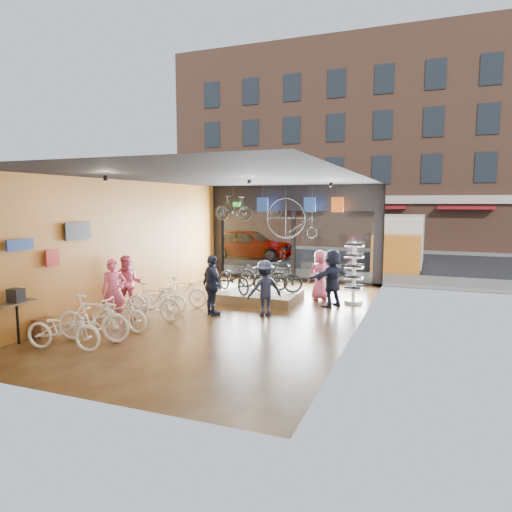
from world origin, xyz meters
The scene contains 36 objects.
ground_plane centered at (0.00, 0.00, -0.02)m, with size 7.00×12.00×0.04m, color black.
ceiling centered at (0.00, 0.00, 3.82)m, with size 7.00×12.00×0.04m, color black.
wall_left centered at (-3.52, 0.00, 1.90)m, with size 0.04×12.00×3.80m, color #A7772A.
wall_right centered at (3.52, 0.00, 1.90)m, with size 0.04×12.00×3.80m, color beige.
wall_back centered at (0.00, -6.02, 1.90)m, with size 7.00×0.04×3.80m, color beige.
storefront centered at (0.00, 6.00, 1.90)m, with size 7.00×0.26×3.80m, color black, non-canonical shape.
exit_sign centered at (-2.40, 5.88, 3.05)m, with size 0.35×0.06×0.18m, color #198C26.
street_road centered at (0.00, 15.00, -0.01)m, with size 30.00×18.00×0.02m, color black.
sidewalk_near centered at (0.00, 7.20, 0.06)m, with size 30.00×2.40×0.12m, color slate.
sidewalk_far centered at (0.00, 19.00, 0.06)m, with size 30.00×2.00×0.12m, color slate.
opposite_building centered at (0.00, 21.50, 7.00)m, with size 26.00×5.00×14.00m, color brown.
street_car centered at (-4.34, 12.00, 0.83)m, with size 1.97×4.89×1.67m, color gray.
box_truck centered at (3.74, 11.00, 1.25)m, with size 2.11×6.33×2.50m, color silver, non-canonical shape.
floor_bike_0 centered at (-2.09, -4.18, 0.45)m, with size 0.60×1.72×0.90m, color white.
floor_bike_1 centered at (-1.91, -3.49, 0.54)m, with size 0.50×1.78×1.07m, color white.
floor_bike_2 centered at (-1.93, -2.55, 0.45)m, with size 0.59×1.71×0.90m, color white.
floor_bike_3 centered at (-1.69, -1.43, 0.51)m, with size 0.48×1.69×1.01m, color white.
floor_bike_4 centered at (-2.01, -0.73, 0.44)m, with size 0.59×1.69×0.89m, color white.
floor_bike_5 centered at (-1.74, 0.22, 0.45)m, with size 0.42×1.50×0.90m, color white.
display_platform centered at (0.15, 1.82, 0.15)m, with size 2.40×1.80×0.30m, color brown.
display_bike_left centered at (-0.61, 1.45, 0.76)m, with size 0.61×1.75×0.92m, color black.
display_bike_mid centered at (0.70, 1.91, 0.77)m, with size 0.44×1.56×0.94m, color black.
display_bike_right centered at (0.04, 2.37, 0.77)m, with size 0.63×1.80×0.95m, color black.
customer_0 centered at (-2.44, -2.06, 0.85)m, with size 0.62×0.41×1.70m, color #CC4C72.
customer_1 centered at (-2.99, -0.74, 0.81)m, with size 0.79×0.61×1.62m, color #CC4C72.
customer_2 centered at (-0.47, -0.34, 0.85)m, with size 0.99×0.41×1.70m, color #161C33.
customer_3 centered at (0.91, 0.13, 0.77)m, with size 1.00×0.57×1.55m, color #161C33.
customer_4 centered at (1.86, 2.72, 0.81)m, with size 0.79×0.51×1.62m, color #CC4C72.
customer_5 centered at (2.41, 1.93, 0.87)m, with size 1.62×0.52×1.75m, color #161C33.
sunglasses_rack centered at (2.95, 2.61, 0.96)m, with size 0.57×0.47×1.92m, color white, non-canonical shape.
wall_merch centered at (-3.38, -3.50, 1.30)m, with size 0.40×2.40×2.60m, color navy, non-canonical shape.
penny_farthing centered at (0.34, 4.84, 2.50)m, with size 1.92×0.06×1.54m, color black, non-canonical shape.
hung_bike centered at (-1.83, 4.20, 2.93)m, with size 0.45×1.58×0.95m, color black.
jersey_left centered at (-1.04, 5.20, 3.05)m, with size 0.45×0.03×0.55m, color #1E3F99.
jersey_mid centered at (0.85, 5.20, 3.05)m, with size 0.45×0.03×0.55m, color #1E3F99.
jersey_right centered at (1.89, 5.20, 3.05)m, with size 0.45×0.03×0.55m, color #CC5919.
Camera 1 is at (5.14, -11.53, 3.14)m, focal length 32.00 mm.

